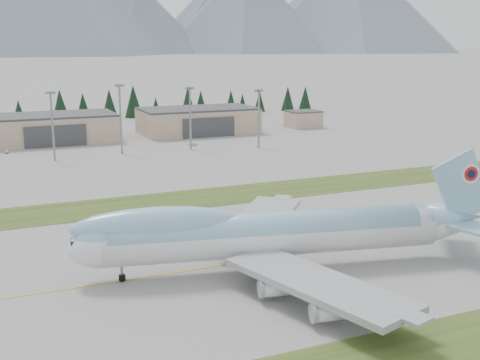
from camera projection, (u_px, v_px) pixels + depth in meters
name	position (u px, v px, depth m)	size (l,w,h in m)	color
ground	(241.00, 262.00, 104.69)	(7000.00, 7000.00, 0.00)	slate
grass_strip_far	(167.00, 202.00, 144.98)	(400.00, 18.00, 0.08)	#2D4217
taxiway_line_main	(241.00, 262.00, 104.69)	(400.00, 0.40, 0.02)	gold
boeing_747_freighter	(269.00, 233.00, 99.90)	(74.61, 62.83, 19.57)	silver
hangar_center	(51.00, 128.00, 231.90)	(48.00, 26.60, 10.80)	gray
hangar_right	(198.00, 120.00, 255.09)	(48.00, 26.60, 10.80)	gray
control_shed	(303.00, 119.00, 273.06)	(14.00, 12.00, 7.60)	gray
floodlight_masts	(157.00, 108.00, 206.35)	(74.87, 10.54, 23.85)	gray
service_vehicle_a	(7.00, 153.00, 209.57)	(1.48, 3.68, 1.25)	silver
service_vehicle_b	(193.00, 146.00, 224.80)	(1.10, 3.14, 1.03)	gold
service_vehicle_c	(242.00, 134.00, 253.66)	(1.66, 4.10, 1.19)	#98989C
conifer_belt	(59.00, 107.00, 291.09)	(275.40, 16.11, 16.87)	black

